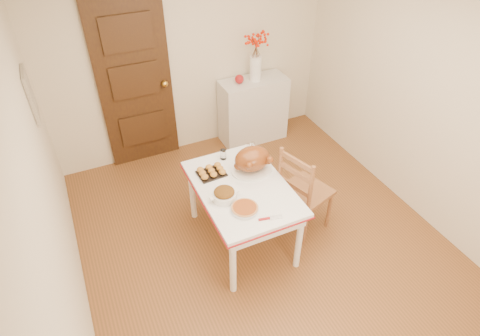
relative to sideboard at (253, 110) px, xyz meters
name	(u,v)px	position (x,y,z in m)	size (l,w,h in m)	color
floor	(264,242)	(-0.75, -1.78, -0.44)	(3.50, 4.00, 0.00)	brown
wall_back	(190,56)	(-0.75, 0.22, 0.81)	(3.50, 0.00, 2.50)	beige
wall_left	(48,202)	(-2.50, -1.78, 0.81)	(0.00, 4.00, 2.50)	beige
wall_right	(426,99)	(1.00, -1.78, 0.81)	(0.00, 4.00, 2.50)	beige
door_back	(135,85)	(-1.45, 0.19, 0.59)	(0.85, 0.06, 2.06)	black
photo_board	(31,95)	(-2.48, -0.58, 1.06)	(0.03, 0.35, 0.45)	beige
sideboard	(253,110)	(0.00, 0.00, 0.00)	(0.87, 0.39, 0.87)	silver
kitchen_table	(242,214)	(-0.93, -1.65, -0.08)	(0.83, 1.21, 0.72)	white
chair_oak	(306,190)	(-0.27, -1.73, 0.07)	(0.45, 0.45, 1.01)	#9D5A2C
berry_vase	(256,56)	(0.02, 0.00, 0.76)	(0.34, 0.34, 0.65)	white
apple	(239,79)	(-0.20, 0.00, 0.49)	(0.11, 0.11, 0.11)	maroon
turkey_platter	(252,160)	(-0.75, -1.48, 0.42)	(0.41, 0.33, 0.26)	brown
pumpkin_pie	(245,208)	(-1.05, -1.94, 0.31)	(0.24, 0.24, 0.05)	#893C13
stuffing_dish	(224,194)	(-1.15, -1.74, 0.34)	(0.28, 0.22, 0.11)	#603D0E
rolls_tray	(211,171)	(-1.13, -1.36, 0.32)	(0.26, 0.20, 0.07)	#C67C24
pie_server	(270,218)	(-0.89, -2.13, 0.29)	(0.21, 0.06, 0.01)	silver
carving_knife	(234,205)	(-1.11, -1.85, 0.29)	(0.24, 0.06, 0.01)	silver
drinking_glass	(223,154)	(-0.93, -1.18, 0.34)	(0.06, 0.06, 0.11)	white
shaker_pair	(251,146)	(-0.61, -1.16, 0.33)	(0.09, 0.03, 0.09)	white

